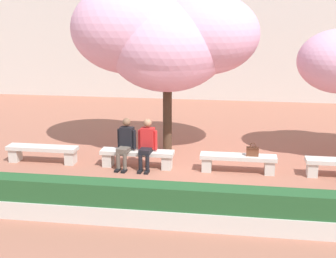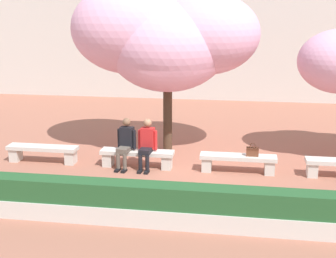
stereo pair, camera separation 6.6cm
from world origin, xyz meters
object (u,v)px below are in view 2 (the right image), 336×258
(stone_bench_center, at_px, (238,161))
(stone_bench_near_west, at_px, (137,156))
(person_seated_right, at_px, (147,142))
(handbag, at_px, (252,151))
(stone_bench_west_end, at_px, (43,151))
(person_seated_left, at_px, (126,141))
(cherry_tree_main, at_px, (164,37))

(stone_bench_center, bearing_deg, stone_bench_near_west, 180.00)
(stone_bench_near_west, height_order, person_seated_right, person_seated_right)
(stone_bench_near_west, xyz_separation_m, handbag, (2.92, -0.01, 0.27))
(stone_bench_near_west, bearing_deg, stone_bench_west_end, 180.00)
(stone_bench_center, bearing_deg, person_seated_left, -178.94)
(stone_bench_west_end, bearing_deg, cherry_tree_main, 28.10)
(stone_bench_near_west, bearing_deg, cherry_tree_main, 74.41)
(stone_bench_center, distance_m, cherry_tree_main, 3.96)
(handbag, height_order, cherry_tree_main, cherry_tree_main)
(stone_bench_west_end, height_order, stone_bench_near_west, same)
(handbag, bearing_deg, person_seated_right, -179.07)
(stone_bench_near_west, bearing_deg, handbag, -0.20)
(handbag, relative_size, cherry_tree_main, 0.07)
(stone_bench_west_end, bearing_deg, stone_bench_center, 0.00)
(stone_bench_west_end, relative_size, stone_bench_center, 1.00)
(stone_bench_center, xyz_separation_m, cherry_tree_main, (-2.13, 1.62, 2.93))
(stone_bench_west_end, height_order, handbag, handbag)
(person_seated_left, bearing_deg, stone_bench_near_west, 10.51)
(person_seated_right, bearing_deg, cherry_tree_main, 83.76)
(person_seated_left, distance_m, cherry_tree_main, 3.12)
(stone_bench_near_west, relative_size, handbag, 5.60)
(stone_bench_center, bearing_deg, person_seated_right, -178.68)
(person_seated_left, height_order, cherry_tree_main, cherry_tree_main)
(person_seated_right, distance_m, handbag, 2.65)
(stone_bench_west_end, height_order, stone_bench_center, same)
(stone_bench_near_west, relative_size, stone_bench_center, 1.00)
(cherry_tree_main, bearing_deg, handbag, -33.39)
(person_seated_left, height_order, person_seated_right, same)
(person_seated_left, bearing_deg, person_seated_right, -0.07)
(person_seated_left, bearing_deg, cherry_tree_main, 66.23)
(person_seated_right, bearing_deg, stone_bench_near_west, 168.76)
(stone_bench_west_end, xyz_separation_m, person_seated_right, (2.85, -0.05, 0.39))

